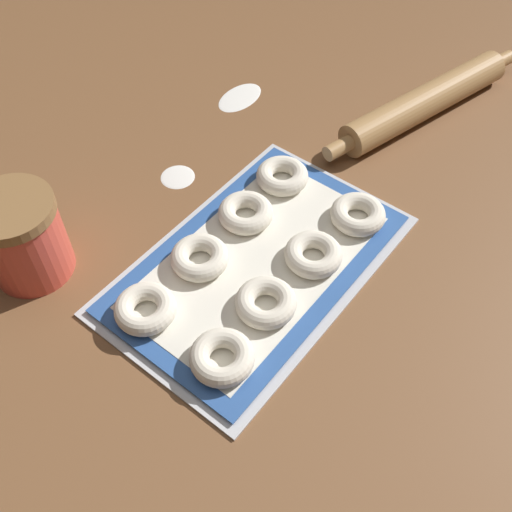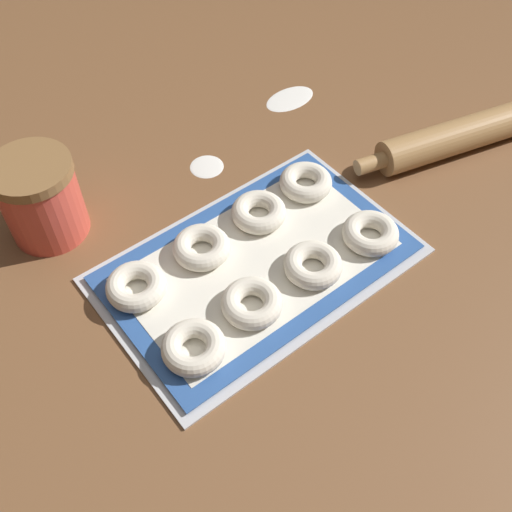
{
  "view_description": "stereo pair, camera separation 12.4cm",
  "coord_description": "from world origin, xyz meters",
  "px_view_note": "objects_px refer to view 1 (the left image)",
  "views": [
    {
      "loc": [
        -0.42,
        -0.35,
        0.69
      ],
      "look_at": [
        -0.0,
        -0.02,
        0.02
      ],
      "focal_mm": 42.0,
      "sensor_mm": 36.0,
      "label": 1
    },
    {
      "loc": [
        -0.33,
        -0.44,
        0.69
      ],
      "look_at": [
        -0.0,
        -0.02,
        0.02
      ],
      "focal_mm": 42.0,
      "sensor_mm": 36.0,
      "label": 2
    }
  ],
  "objects_px": {
    "bagel_front_far_right": "(358,214)",
    "bagel_back_far_right": "(282,176)",
    "bagel_back_far_left": "(145,309)",
    "flour_canister": "(22,237)",
    "bagel_back_mid_right": "(246,213)",
    "baking_tray": "(256,265)",
    "bagel_front_mid_left": "(266,302)",
    "rolling_pin": "(426,101)",
    "bagel_front_far_left": "(222,357)",
    "bagel_back_mid_left": "(200,257)",
    "bagel_front_mid_right": "(313,254)"
  },
  "relations": [
    {
      "from": "bagel_back_mid_right",
      "to": "flour_canister",
      "type": "distance_m",
      "value": 0.32
    },
    {
      "from": "bagel_back_mid_left",
      "to": "flour_canister",
      "type": "distance_m",
      "value": 0.24
    },
    {
      "from": "bagel_back_far_left",
      "to": "bagel_back_mid_right",
      "type": "distance_m",
      "value": 0.22
    },
    {
      "from": "baking_tray",
      "to": "bagel_back_mid_left",
      "type": "distance_m",
      "value": 0.08
    },
    {
      "from": "bagel_front_far_left",
      "to": "bagel_back_far_left",
      "type": "distance_m",
      "value": 0.13
    },
    {
      "from": "bagel_front_far_left",
      "to": "rolling_pin",
      "type": "relative_size",
      "value": 0.18
    },
    {
      "from": "baking_tray",
      "to": "bagel_back_far_left",
      "type": "relative_size",
      "value": 5.35
    },
    {
      "from": "bagel_back_mid_left",
      "to": "flour_canister",
      "type": "height_order",
      "value": "flour_canister"
    },
    {
      "from": "bagel_front_far_left",
      "to": "bagel_back_mid_right",
      "type": "distance_m",
      "value": 0.25
    },
    {
      "from": "bagel_back_far_left",
      "to": "bagel_back_far_right",
      "type": "distance_m",
      "value": 0.32
    },
    {
      "from": "bagel_front_mid_left",
      "to": "bagel_back_mid_left",
      "type": "height_order",
      "value": "same"
    },
    {
      "from": "bagel_back_mid_right",
      "to": "bagel_back_far_left",
      "type": "bearing_deg",
      "value": -178.84
    },
    {
      "from": "bagel_front_mid_left",
      "to": "bagel_front_mid_right",
      "type": "height_order",
      "value": "same"
    },
    {
      "from": "bagel_front_far_right",
      "to": "bagel_back_far_right",
      "type": "bearing_deg",
      "value": 91.72
    },
    {
      "from": "bagel_front_mid_left",
      "to": "bagel_front_far_right",
      "type": "xyz_separation_m",
      "value": [
        0.21,
        -0.01,
        0.0
      ]
    },
    {
      "from": "bagel_front_mid_right",
      "to": "bagel_back_mid_right",
      "type": "xyz_separation_m",
      "value": [
        0.0,
        0.13,
        0.0
      ]
    },
    {
      "from": "bagel_front_far_right",
      "to": "flour_canister",
      "type": "distance_m",
      "value": 0.48
    },
    {
      "from": "bagel_front_far_left",
      "to": "bagel_back_far_right",
      "type": "height_order",
      "value": "same"
    },
    {
      "from": "bagel_back_far_right",
      "to": "rolling_pin",
      "type": "relative_size",
      "value": 0.18
    },
    {
      "from": "bagel_front_far_right",
      "to": "bagel_back_far_right",
      "type": "xyz_separation_m",
      "value": [
        -0.0,
        0.14,
        0.0
      ]
    },
    {
      "from": "bagel_front_far_right",
      "to": "flour_canister",
      "type": "bearing_deg",
      "value": 138.03
    },
    {
      "from": "rolling_pin",
      "to": "bagel_back_far_right",
      "type": "bearing_deg",
      "value": 163.79
    },
    {
      "from": "bagel_back_mid_left",
      "to": "bagel_front_far_right",
      "type": "bearing_deg",
      "value": -32.07
    },
    {
      "from": "bagel_back_mid_right",
      "to": "flour_canister",
      "type": "bearing_deg",
      "value": 143.79
    },
    {
      "from": "flour_canister",
      "to": "rolling_pin",
      "type": "distance_m",
      "value": 0.71
    },
    {
      "from": "bagel_back_mid_left",
      "to": "bagel_back_far_right",
      "type": "bearing_deg",
      "value": 2.1
    },
    {
      "from": "bagel_front_mid_right",
      "to": "bagel_back_far_left",
      "type": "bearing_deg",
      "value": 150.35
    },
    {
      "from": "bagel_back_far_left",
      "to": "flour_canister",
      "type": "height_order",
      "value": "flour_canister"
    },
    {
      "from": "bagel_back_mid_left",
      "to": "rolling_pin",
      "type": "distance_m",
      "value": 0.52
    },
    {
      "from": "bagel_back_far_left",
      "to": "bagel_back_far_right",
      "type": "xyz_separation_m",
      "value": [
        0.32,
        0.01,
        0.0
      ]
    },
    {
      "from": "bagel_back_far_right",
      "to": "flour_canister",
      "type": "bearing_deg",
      "value": 152.72
    },
    {
      "from": "rolling_pin",
      "to": "baking_tray",
      "type": "bearing_deg",
      "value": 177.44
    },
    {
      "from": "bagel_front_mid_right",
      "to": "rolling_pin",
      "type": "bearing_deg",
      "value": 5.83
    },
    {
      "from": "bagel_front_mid_right",
      "to": "bagel_back_far_right",
      "type": "distance_m",
      "value": 0.17
    },
    {
      "from": "bagel_back_mid_left",
      "to": "bagel_back_mid_right",
      "type": "xyz_separation_m",
      "value": [
        0.11,
        0.0,
        0.0
      ]
    },
    {
      "from": "baking_tray",
      "to": "flour_canister",
      "type": "distance_m",
      "value": 0.33
    },
    {
      "from": "bagel_back_far_right",
      "to": "rolling_pin",
      "type": "height_order",
      "value": "rolling_pin"
    },
    {
      "from": "bagel_front_mid_right",
      "to": "bagel_back_mid_left",
      "type": "height_order",
      "value": "same"
    },
    {
      "from": "bagel_back_far_left",
      "to": "bagel_front_far_right",
      "type": "bearing_deg",
      "value": -22.15
    },
    {
      "from": "bagel_front_far_left",
      "to": "bagel_back_mid_right",
      "type": "relative_size",
      "value": 1.0
    },
    {
      "from": "baking_tray",
      "to": "bagel_front_mid_right",
      "type": "xyz_separation_m",
      "value": [
        0.05,
        -0.06,
        0.02
      ]
    },
    {
      "from": "baking_tray",
      "to": "bagel_front_far_right",
      "type": "relative_size",
      "value": 5.35
    },
    {
      "from": "baking_tray",
      "to": "bagel_back_mid_right",
      "type": "bearing_deg",
      "value": 48.94
    },
    {
      "from": "bagel_back_far_left",
      "to": "bagel_back_mid_right",
      "type": "bearing_deg",
      "value": 1.16
    },
    {
      "from": "flour_canister",
      "to": "rolling_pin",
      "type": "xyz_separation_m",
      "value": [
        0.66,
        -0.27,
        -0.04
      ]
    },
    {
      "from": "baking_tray",
      "to": "bagel_front_mid_left",
      "type": "relative_size",
      "value": 5.35
    },
    {
      "from": "baking_tray",
      "to": "bagel_back_far_left",
      "type": "height_order",
      "value": "bagel_back_far_left"
    },
    {
      "from": "baking_tray",
      "to": "bagel_front_far_left",
      "type": "relative_size",
      "value": 5.35
    },
    {
      "from": "bagel_back_far_left",
      "to": "baking_tray",
      "type": "bearing_deg",
      "value": -20.3
    },
    {
      "from": "bagel_front_far_right",
      "to": "bagel_back_far_left",
      "type": "bearing_deg",
      "value": 157.85
    }
  ]
}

